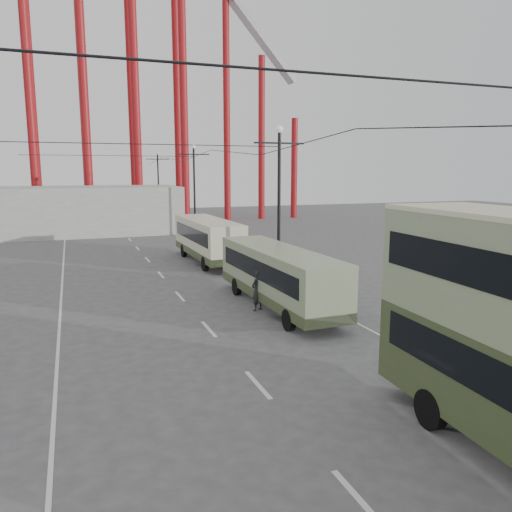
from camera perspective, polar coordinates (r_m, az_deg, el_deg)
name	(u,v)px	position (r m, az deg, el deg)	size (l,w,h in m)	color
ground	(352,443)	(13.46, 10.89, -20.21)	(160.00, 160.00, 0.00)	#4A4A4D
road_markings	(170,282)	(30.82, -9.84, -2.94)	(12.52, 120.00, 0.01)	silver
lamp_post_mid	(279,204)	(30.37, 2.64, 5.92)	(3.20, 0.44, 9.32)	black
lamp_post_far	(194,191)	(51.32, -7.05, 7.40)	(3.20, 0.44, 9.32)	black
lamp_post_distant	(158,185)	(72.90, -11.09, 7.96)	(3.20, 0.44, 9.32)	black
roller_coaster	(93,35)	(68.84, -18.09, 22.90)	(52.95, 5.00, 55.48)	maroon
fairground_shed	(74,210)	(57.06, -20.12, 4.92)	(22.00, 10.00, 5.00)	#959691
single_decker_green	(278,275)	(24.45, 2.57, -2.15)	(2.62, 10.44, 2.94)	gray
single_decker_cream	(208,238)	(36.88, -5.53, 2.03)	(2.79, 10.21, 3.16)	beige
pedestrian	(257,290)	(24.06, 0.16, -3.96)	(0.72, 0.47, 1.98)	black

